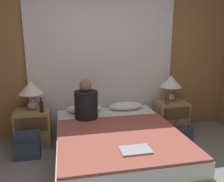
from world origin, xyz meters
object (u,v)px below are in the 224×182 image
Objects in this scene: nightstand_right at (171,117)px; lamp_left at (31,89)px; laptop_on_bed at (135,150)px; lamp_right at (171,83)px; handbag_on_floor at (181,134)px; backpack_on_floor at (27,144)px; beer_bottle_on_right_stand at (167,99)px; bed at (117,146)px; nightstand_left at (34,127)px; beer_bottle_on_left_stand at (41,107)px; pillow_left at (84,108)px; pillow_right at (126,106)px; person_left_in_bed at (86,104)px.

nightstand_right is 2.33m from lamp_left.
nightstand_right is 1.71× the size of laptop_on_bed.
handbag_on_floor is (0.01, -0.42, -0.74)m from lamp_right.
backpack_on_floor is at bearing -168.64° from lamp_right.
beer_bottle_on_right_stand is 0.68× the size of laptop_on_bed.
bed is 1.36m from nightstand_right.
beer_bottle_on_left_stand is at bearing -38.31° from nightstand_left.
pillow_left is at bearing -179.73° from lamp_right.
bed reaches higher than handbag_on_floor.
bed is 0.93m from pillow_right.
pillow_left reaches higher than bed.
lamp_right is 1.51m from pillow_left.
handbag_on_floor is at bearing -88.33° from lamp_right.
nightstand_right is at bearing 91.93° from handbag_on_floor.
nightstand_right is (2.25, 0.00, 0.00)m from nightstand_left.
handbag_on_floor is (1.09, 1.04, -0.37)m from laptop_on_bed.
lamp_left reaches higher than pillow_left.
lamp_left is (-2.25, 0.06, 0.58)m from nightstand_right.
bed is at bearing -53.94° from person_left_in_bed.
bed is 6.17× the size of laptop_on_bed.
laptop_on_bed is (1.18, -1.40, 0.22)m from nightstand_left.
lamp_right reaches higher than beer_bottle_on_left_stand.
beer_bottle_on_right_stand is 2.21m from backpack_on_floor.
pillow_left is 0.67m from beer_bottle_on_left_stand.
beer_bottle_on_left_stand reaches higher than backpack_on_floor.
nightstand_left is (-1.13, 0.76, 0.05)m from bed.
handbag_on_floor is at bearing -6.69° from beer_bottle_on_left_stand.
beer_bottle_on_right_stand is at bearing -140.81° from nightstand_right.
pillow_left is at bearing 180.00° from pillow_right.
beer_bottle_on_left_stand reaches higher than handbag_on_floor.
handbag_on_floor is (0.01, -0.37, -0.15)m from nightstand_right.
person_left_in_bed is 1.34m from beer_bottle_on_right_stand.
pillow_right is 1.34m from beer_bottle_on_left_stand.
backpack_on_floor is at bearing -95.36° from lamp_left.
nightstand_right is 1.49m from pillow_left.
nightstand_right is at bearing 11.22° from person_left_in_bed.
bed is at bearing -16.98° from backpack_on_floor.
pillow_left reaches higher than laptop_on_bed.
laptop_on_bed is at bearing -101.34° from pillow_right.
beer_bottle_on_left_stand is at bearing 173.31° from handbag_on_floor.
handbag_on_floor is (0.16, -0.25, -0.51)m from beer_bottle_on_right_stand.
beer_bottle_on_left_stand is (-1.32, -0.17, 0.12)m from pillow_right.
lamp_left is 0.32m from beer_bottle_on_left_stand.
laptop_on_bed is at bearing -74.84° from pillow_left.
beer_bottle_on_left_stand is (0.15, -0.12, 0.36)m from nightstand_left.
pillow_left is 0.99m from backpack_on_floor.
nightstand_left is 2.33m from lamp_right.
beer_bottle_on_left_stand is at bearing -165.28° from pillow_left.
beer_bottle_on_left_stand is 0.68× the size of laptop_on_bed.
beer_bottle_on_left_stand is 0.60× the size of backpack_on_floor.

